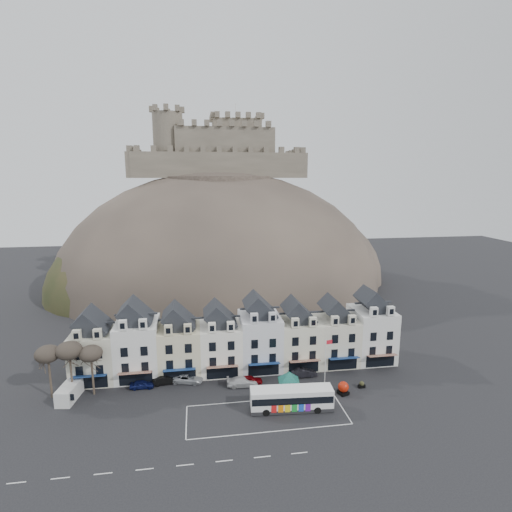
{
  "coord_description": "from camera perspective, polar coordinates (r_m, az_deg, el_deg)",
  "views": [
    {
      "loc": [
        -6.96,
        -47.87,
        32.56
      ],
      "look_at": [
        3.96,
        24.0,
        17.94
      ],
      "focal_mm": 28.0,
      "sensor_mm": 36.0,
      "label": 1
    }
  ],
  "objects": [
    {
      "name": "ground",
      "position": [
        58.31,
        -0.33,
        -22.57
      ],
      "size": [
        300.0,
        300.0,
        0.0
      ],
      "primitive_type": "plane",
      "color": "black",
      "rests_on": "ground"
    },
    {
      "name": "coach_bay_markings",
      "position": [
        59.61,
        1.53,
        -21.74
      ],
      "size": [
        22.0,
        7.5,
        0.01
      ],
      "primitive_type": "cube",
      "color": "silver",
      "rests_on": "ground"
    },
    {
      "name": "townhouse_terrace",
      "position": [
        69.78,
        -2.15,
        -11.63
      ],
      "size": [
        54.4,
        9.35,
        11.8
      ],
      "color": "beige",
      "rests_on": "ground"
    },
    {
      "name": "castle_hill",
      "position": [
        121.53,
        -4.46,
        -4.15
      ],
      "size": [
        100.0,
        76.0,
        68.0
      ],
      "color": "#39322C",
      "rests_on": "ground"
    },
    {
      "name": "castle",
      "position": [
        124.27,
        -5.36,
        14.84
      ],
      "size": [
        50.2,
        22.2,
        22.0
      ],
      "color": "brown",
      "rests_on": "ground"
    },
    {
      "name": "tree_left_far",
      "position": [
        67.47,
        -27.62,
        -12.35
      ],
      "size": [
        3.61,
        3.61,
        8.24
      ],
      "color": "#3B2F25",
      "rests_on": "ground"
    },
    {
      "name": "tree_left_mid",
      "position": [
        66.41,
        -25.15,
        -12.17
      ],
      "size": [
        3.78,
        3.78,
        8.64
      ],
      "color": "#3B2F25",
      "rests_on": "ground"
    },
    {
      "name": "tree_left_near",
      "position": [
        65.89,
        -22.54,
        -12.79
      ],
      "size": [
        3.43,
        3.43,
        7.84
      ],
      "color": "#3B2F25",
      "rests_on": "ground"
    },
    {
      "name": "bus",
      "position": [
        59.96,
        5.09,
        -19.53
      ],
      "size": [
        11.8,
        3.53,
        3.28
      ],
      "rotation": [
        0.0,
        0.0,
        -0.07
      ],
      "color": "#262628",
      "rests_on": "ground"
    },
    {
      "name": "bus_shelter",
      "position": [
        62.39,
        4.75,
        -16.86
      ],
      "size": [
        6.22,
        6.22,
        3.98
      ],
      "rotation": [
        0.0,
        0.0,
        -0.12
      ],
      "color": "black",
      "rests_on": "ground"
    },
    {
      "name": "red_buoy",
      "position": [
        65.01,
        12.37,
        -17.93
      ],
      "size": [
        1.73,
        1.73,
        2.02
      ],
      "rotation": [
        0.0,
        0.0,
        0.34
      ],
      "color": "black",
      "rests_on": "ground"
    },
    {
      "name": "flagpole",
      "position": [
        65.74,
        9.97,
        -14.22
      ],
      "size": [
        1.1,
        0.21,
        7.63
      ],
      "rotation": [
        0.0,
        0.0,
        0.13
      ],
      "color": "silver",
      "rests_on": "ground"
    },
    {
      "name": "white_van",
      "position": [
        68.18,
        -25.12,
        -17.21
      ],
      "size": [
        2.88,
        5.29,
        2.3
      ],
      "rotation": [
        0.0,
        0.0,
        -0.14
      ],
      "color": "silver",
      "rests_on": "ground"
    },
    {
      "name": "planter_west",
      "position": [
        65.83,
        12.04,
        -18.1
      ],
      "size": [
        0.99,
        0.66,
        0.91
      ],
      "rotation": [
        0.0,
        0.0,
        0.25
      ],
      "color": "black",
      "rests_on": "ground"
    },
    {
      "name": "planter_east",
      "position": [
        67.62,
        14.87,
        -17.33
      ],
      "size": [
        1.08,
        0.74,
        1.06
      ],
      "rotation": [
        0.0,
        0.0,
        0.03
      ],
      "color": "black",
      "rests_on": "ground"
    },
    {
      "name": "car_navy",
      "position": [
        67.74,
        -15.97,
        -17.22
      ],
      "size": [
        3.74,
        1.55,
        1.27
      ],
      "primitive_type": "imported",
      "rotation": [
        0.0,
        0.0,
        1.56
      ],
      "color": "#0E1548",
      "rests_on": "ground"
    },
    {
      "name": "car_black",
      "position": [
        68.03,
        -12.68,
        -16.84
      ],
      "size": [
        4.46,
        1.95,
        1.43
      ],
      "primitive_type": "imported",
      "rotation": [
        0.0,
        0.0,
        1.68
      ],
      "color": "black",
      "rests_on": "ground"
    },
    {
      "name": "car_silver",
      "position": [
        67.86,
        -9.78,
        -16.82
      ],
      "size": [
        5.31,
        3.37,
        1.39
      ],
      "primitive_type": "imported",
      "rotation": [
        0.0,
        0.0,
        1.34
      ],
      "color": "#AFB2B7",
      "rests_on": "ground"
    },
    {
      "name": "car_white",
      "position": [
        65.94,
        -1.94,
        -17.51
      ],
      "size": [
        5.02,
        2.21,
        1.43
      ],
      "primitive_type": "imported",
      "rotation": [
        0.0,
        0.0,
        1.53
      ],
      "color": "silver",
      "rests_on": "ground"
    },
    {
      "name": "car_maroon",
      "position": [
        66.41,
        -0.9,
        -17.31
      ],
      "size": [
        4.16,
        1.94,
        1.38
      ],
      "primitive_type": "imported",
      "rotation": [
        0.0,
        0.0,
        1.49
      ],
      "color": "#64050A",
      "rests_on": "ground"
    },
    {
      "name": "car_charcoal",
      "position": [
        68.99,
        6.88,
        -16.23
      ],
      "size": [
        4.28,
        1.67,
        1.39
      ],
      "primitive_type": "imported",
      "rotation": [
        0.0,
        0.0,
        1.62
      ],
      "color": "black",
      "rests_on": "ground"
    }
  ]
}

